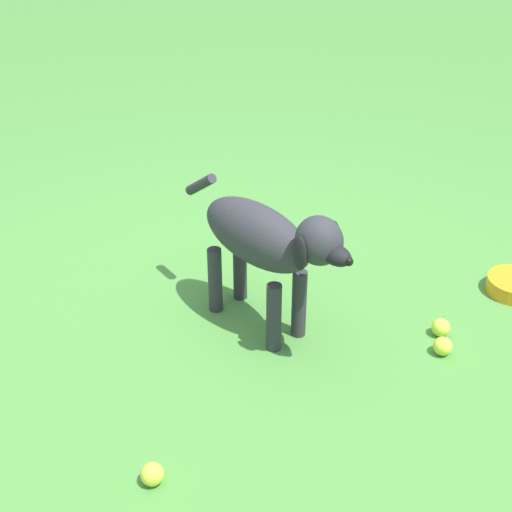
# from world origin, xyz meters

# --- Properties ---
(ground) EXTENTS (14.00, 14.00, 0.00)m
(ground) POSITION_xyz_m (0.00, 0.00, 0.00)
(ground) COLOR #478438
(dog) EXTENTS (0.66, 0.53, 0.55)m
(dog) POSITION_xyz_m (-0.09, -0.06, 0.36)
(dog) COLOR #2D2D33
(dog) RESTS_ON ground
(tennis_ball_0) EXTENTS (0.07, 0.07, 0.07)m
(tennis_ball_0) POSITION_xyz_m (-0.71, -0.02, 0.03)
(tennis_ball_0) COLOR #CDDD3E
(tennis_ball_0) RESTS_ON ground
(tennis_ball_1) EXTENTS (0.07, 0.07, 0.07)m
(tennis_ball_1) POSITION_xyz_m (0.10, 0.70, 0.03)
(tennis_ball_1) COLOR #C4D93C
(tennis_ball_1) RESTS_ON ground
(tennis_ball_2) EXTENTS (0.07, 0.07, 0.07)m
(tennis_ball_2) POSITION_xyz_m (-0.71, -0.13, 0.03)
(tennis_ball_2) COLOR #C5E23D
(tennis_ball_2) RESTS_ON ground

